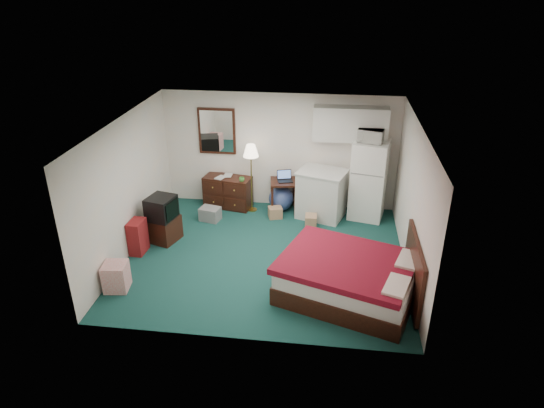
# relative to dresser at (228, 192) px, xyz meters

# --- Properties ---
(floor) EXTENTS (5.00, 4.50, 0.01)m
(floor) POSITION_rel_dresser_xyz_m (1.11, -1.98, -0.35)
(floor) COLOR #133A36
(floor) RESTS_ON ground
(ceiling) EXTENTS (5.00, 4.50, 0.01)m
(ceiling) POSITION_rel_dresser_xyz_m (1.11, -1.98, 2.15)
(ceiling) COLOR silver
(ceiling) RESTS_ON walls
(walls) EXTENTS (5.01, 4.51, 2.50)m
(walls) POSITION_rel_dresser_xyz_m (1.11, -1.98, 0.90)
(walls) COLOR silver
(walls) RESTS_ON floor
(mirror) EXTENTS (0.80, 0.06, 1.00)m
(mirror) POSITION_rel_dresser_xyz_m (-0.24, 0.24, 1.30)
(mirror) COLOR white
(mirror) RESTS_ON walls
(upper_cabinets) EXTENTS (1.50, 0.35, 0.70)m
(upper_cabinets) POSITION_rel_dresser_xyz_m (2.56, 0.10, 1.60)
(upper_cabinets) COLOR silver
(upper_cabinets) RESTS_ON walls
(headboard) EXTENTS (0.06, 1.56, 1.00)m
(headboard) POSITION_rel_dresser_xyz_m (3.57, -2.99, 0.20)
(headboard) COLOR black
(headboard) RESTS_ON walls
(dresser) EXTENTS (1.09, 0.64, 0.70)m
(dresser) POSITION_rel_dresser_xyz_m (0.00, 0.00, 0.00)
(dresser) COLOR black
(dresser) RESTS_ON floor
(floor_lamp) EXTENTS (0.39, 0.39, 1.50)m
(floor_lamp) POSITION_rel_dresser_xyz_m (0.55, -0.12, 0.40)
(floor_lamp) COLOR gold
(floor_lamp) RESTS_ON floor
(desk) EXTENTS (0.62, 0.62, 0.69)m
(desk) POSITION_rel_dresser_xyz_m (1.23, -0.05, -0.00)
(desk) COLOR black
(desk) RESTS_ON floor
(exercise_ball) EXTENTS (0.62, 0.62, 0.54)m
(exercise_ball) POSITION_rel_dresser_xyz_m (1.18, -0.02, -0.08)
(exercise_ball) COLOR #344780
(exercise_ball) RESTS_ON floor
(kitchen_counter) EXTENTS (1.08, 0.94, 1.00)m
(kitchen_counter) POSITION_rel_dresser_xyz_m (2.05, -0.23, 0.15)
(kitchen_counter) COLOR silver
(kitchen_counter) RESTS_ON floor
(fridge) EXTENTS (0.82, 0.82, 1.66)m
(fridge) POSITION_rel_dresser_xyz_m (3.01, -0.10, 0.48)
(fridge) COLOR white
(fridge) RESTS_ON floor
(bed) EXTENTS (2.44, 2.16, 0.65)m
(bed) POSITION_rel_dresser_xyz_m (2.59, -2.99, -0.02)
(bed) COLOR #62051D
(bed) RESTS_ON floor
(tv_stand) EXTENTS (0.63, 0.66, 0.49)m
(tv_stand) POSITION_rel_dresser_xyz_m (-0.91, -1.63, -0.11)
(tv_stand) COLOR black
(tv_stand) RESTS_ON floor
(suitcase) EXTENTS (0.27, 0.41, 0.64)m
(suitcase) POSITION_rel_dresser_xyz_m (-1.24, -2.13, -0.03)
(suitcase) COLOR maroon
(suitcase) RESTS_ON floor
(retail_box) EXTENTS (0.42, 0.42, 0.47)m
(retail_box) POSITION_rel_dresser_xyz_m (-1.17, -3.29, -0.11)
(retail_box) COLOR white
(retail_box) RESTS_ON floor
(file_bin) EXTENTS (0.46, 0.39, 0.28)m
(file_bin) POSITION_rel_dresser_xyz_m (-0.24, -0.70, -0.21)
(file_bin) COLOR gray
(file_bin) RESTS_ON floor
(cardboard_box_a) EXTENTS (0.34, 0.31, 0.24)m
(cardboard_box_a) POSITION_rel_dresser_xyz_m (1.10, -0.42, -0.23)
(cardboard_box_a) COLOR #9C7B58
(cardboard_box_a) RESTS_ON floor
(cardboard_box_b) EXTENTS (0.24, 0.28, 0.27)m
(cardboard_box_b) POSITION_rel_dresser_xyz_m (1.87, -0.77, -0.21)
(cardboard_box_b) COLOR #9C7B58
(cardboard_box_b) RESTS_ON floor
(laptop) EXTENTS (0.37, 0.33, 0.21)m
(laptop) POSITION_rel_dresser_xyz_m (1.27, -0.06, 0.45)
(laptop) COLOR black
(laptop) RESTS_ON desk
(crt_tv) EXTENTS (0.59, 0.61, 0.44)m
(crt_tv) POSITION_rel_dresser_xyz_m (-0.91, -1.67, 0.36)
(crt_tv) COLOR black
(crt_tv) RESTS_ON tv_stand
(microwave) EXTENTS (0.54, 0.39, 0.33)m
(microwave) POSITION_rel_dresser_xyz_m (2.97, -0.13, 1.48)
(microwave) COLOR white
(microwave) RESTS_ON fridge
(book_a) EXTENTS (0.17, 0.09, 0.24)m
(book_a) POSITION_rel_dresser_xyz_m (-0.22, -0.03, 0.47)
(book_a) COLOR #9C7B58
(book_a) RESTS_ON dresser
(book_b) EXTENTS (0.18, 0.02, 0.24)m
(book_b) POSITION_rel_dresser_xyz_m (-0.09, 0.08, 0.47)
(book_b) COLOR #9C7B58
(book_b) RESTS_ON dresser
(mug) EXTENTS (0.14, 0.13, 0.11)m
(mug) POSITION_rel_dresser_xyz_m (0.35, -0.19, 0.40)
(mug) COLOR green
(mug) RESTS_ON dresser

